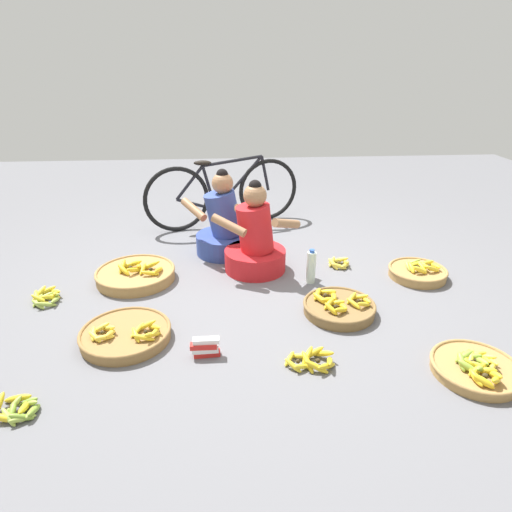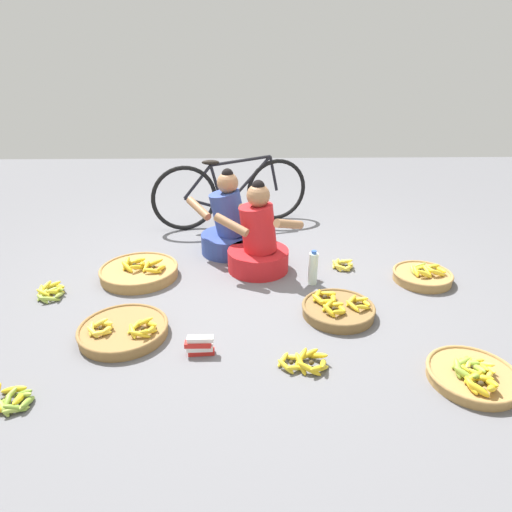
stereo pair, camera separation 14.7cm
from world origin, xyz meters
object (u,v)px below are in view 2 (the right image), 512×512
banana_basket_front_right (123,330)px  bicycle_leaning (232,193)px  loose_bananas_back_right (51,292)px  banana_basket_near_bicycle (473,375)px  vendor_woman_behind (229,227)px  banana_basket_near_vendor (423,275)px  loose_bananas_back_center (12,400)px  loose_bananas_front_center (305,362)px  packet_carton_stack (200,346)px  banana_basket_front_left (139,271)px  loose_bananas_mid_left (343,265)px  banana_basket_back_left (338,309)px  water_bottle (313,268)px  vendor_woman_front (258,243)px

banana_basket_front_right → bicycle_leaning: bearing=72.8°
loose_bananas_back_right → banana_basket_near_bicycle: bearing=-20.7°
vendor_woman_behind → banana_basket_front_right: vendor_woman_behind is taller
vendor_woman_behind → banana_basket_near_vendor: size_ratio=1.67×
loose_bananas_back_center → loose_bananas_back_right: 1.20m
loose_bananas_front_center → packet_carton_stack: packet_carton_stack is taller
banana_basket_front_right → vendor_woman_behind: bearing=64.6°
loose_bananas_back_center → bicycle_leaning: bearing=68.5°
banana_basket_front_left → loose_bananas_mid_left: bearing=4.5°
loose_bananas_front_center → loose_bananas_back_right: loose_bananas_back_right is taller
banana_basket_back_left → water_bottle: 0.50m
banana_basket_near_vendor → loose_bananas_back_right: 2.94m
banana_basket_front_left → banana_basket_near_vendor: 2.32m
loose_bananas_back_right → banana_basket_near_vendor: bearing=3.3°
banana_basket_back_left → vendor_woman_behind: bearing=125.4°
bicycle_leaning → loose_bananas_back_right: 2.08m
banana_basket_back_left → loose_bananas_front_center: bearing=-118.3°
loose_bananas_back_center → loose_bananas_back_right: (-0.28, 1.17, 0.00)m
bicycle_leaning → loose_bananas_back_center: (-1.07, -2.72, -0.33)m
banana_basket_near_vendor → water_bottle: 0.91m
loose_bananas_back_right → bicycle_leaning: bearing=49.0°
loose_bananas_mid_left → packet_carton_stack: packet_carton_stack is taller
vendor_woman_front → vendor_woman_behind: (-0.26, 0.38, 0.00)m
bicycle_leaning → banana_basket_near_bicycle: (1.41, -2.60, -0.31)m
banana_basket_front_left → loose_bananas_back_right: 0.68m
banana_basket_front_left → loose_bananas_mid_left: 1.73m
vendor_woman_behind → banana_basket_back_left: 1.40m
banana_basket_front_right → banana_basket_front_left: banana_basket_front_left is taller
loose_bananas_back_right → water_bottle: 2.04m
packet_carton_stack → bicycle_leaning: bearing=86.7°
banana_basket_front_left → water_bottle: water_bottle is taller
loose_bananas_front_center → banana_basket_front_left: bearing=136.0°
vendor_woman_front → banana_basket_front_right: (-0.90, -0.97, -0.21)m
banana_basket_front_right → packet_carton_stack: banana_basket_front_right is taller
loose_bananas_back_right → packet_carton_stack: size_ratio=1.65×
banana_basket_front_left → vendor_woman_behind: bearing=34.9°
banana_basket_front_left → vendor_woman_front: bearing=7.2°
banana_basket_front_left → banana_basket_near_vendor: bearing=-3.0°
banana_basket_front_right → packet_carton_stack: 0.56m
vendor_woman_behind → banana_basket_back_left: vendor_woman_behind is taller
banana_basket_front_left → banana_basket_near_bicycle: bearing=-31.9°
loose_bananas_back_right → loose_bananas_front_center: bearing=-25.9°
loose_bananas_back_right → loose_bananas_back_center: bearing=-76.7°
vendor_woman_front → loose_bananas_back_right: vendor_woman_front is taller
vendor_woman_front → loose_bananas_mid_left: 0.77m
banana_basket_front_left → loose_bananas_mid_left: (1.72, 0.14, -0.02)m
banana_basket_near_vendor → loose_bananas_back_center: (-2.66, -1.34, -0.02)m
banana_basket_near_bicycle → loose_bananas_front_center: 0.93m
water_bottle → banana_basket_front_left: bearing=174.2°
vendor_woman_front → loose_bananas_mid_left: bearing=1.0°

